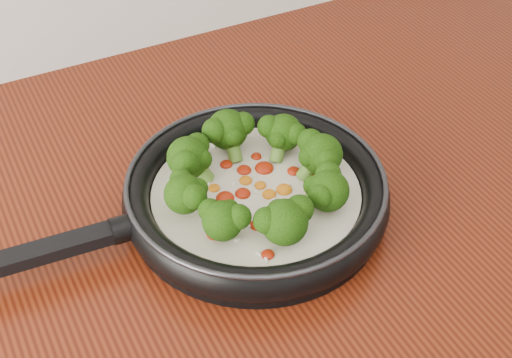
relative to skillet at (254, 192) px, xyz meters
name	(u,v)px	position (x,y,z in m)	size (l,w,h in m)	color
skillet	(254,192)	(0.00, 0.00, 0.00)	(0.48, 0.32, 0.08)	black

